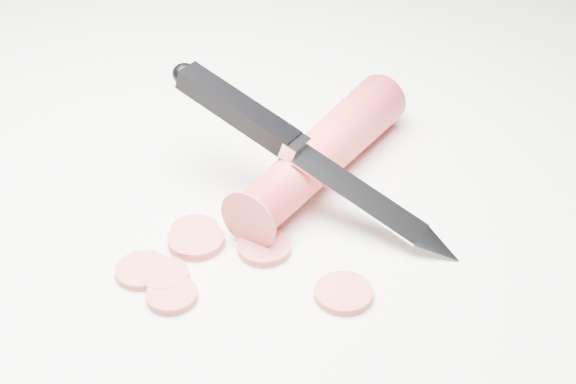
# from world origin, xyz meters

# --- Properties ---
(ground) EXTENTS (2.40, 2.40, 0.00)m
(ground) POSITION_xyz_m (0.00, 0.00, 0.00)
(ground) COLOR silver
(ground) RESTS_ON ground
(carrot) EXTENTS (0.12, 0.20, 0.04)m
(carrot) POSITION_xyz_m (0.07, 0.06, 0.02)
(carrot) COLOR red
(carrot) RESTS_ON ground
(carrot_slice_0) EXTENTS (0.03, 0.03, 0.01)m
(carrot_slice_0) POSITION_xyz_m (-0.01, -0.03, 0.00)
(carrot_slice_0) COLOR #C55045
(carrot_slice_0) RESTS_ON ground
(carrot_slice_1) EXTENTS (0.03, 0.03, 0.01)m
(carrot_slice_1) POSITION_xyz_m (-0.01, -0.10, 0.00)
(carrot_slice_1) COLOR #C55045
(carrot_slice_1) RESTS_ON ground
(carrot_slice_2) EXTENTS (0.04, 0.04, 0.01)m
(carrot_slice_2) POSITION_xyz_m (-0.04, -0.08, 0.00)
(carrot_slice_2) COLOR #C55045
(carrot_slice_2) RESTS_ON ground
(carrot_slice_3) EXTENTS (0.04, 0.04, 0.01)m
(carrot_slice_3) POSITION_xyz_m (0.04, -0.04, 0.00)
(carrot_slice_3) COLOR #C55045
(carrot_slice_3) RESTS_ON ground
(carrot_slice_4) EXTENTS (0.04, 0.04, 0.01)m
(carrot_slice_4) POSITION_xyz_m (0.10, -0.08, 0.00)
(carrot_slice_4) COLOR #C55045
(carrot_slice_4) RESTS_ON ground
(carrot_slice_5) EXTENTS (0.04, 0.04, 0.01)m
(carrot_slice_5) POSITION_xyz_m (-0.01, -0.04, 0.00)
(carrot_slice_5) COLOR #C55045
(carrot_slice_5) RESTS_ON ground
(carrot_slice_6) EXTENTS (0.03, 0.03, 0.01)m
(carrot_slice_6) POSITION_xyz_m (-0.02, -0.08, 0.00)
(carrot_slice_6) COLOR #C55045
(carrot_slice_6) RESTS_ON ground
(kitchen_knife) EXTENTS (0.24, 0.12, 0.09)m
(kitchen_knife) POSITION_xyz_m (0.06, 0.02, 0.05)
(kitchen_knife) COLOR silver
(kitchen_knife) RESTS_ON ground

